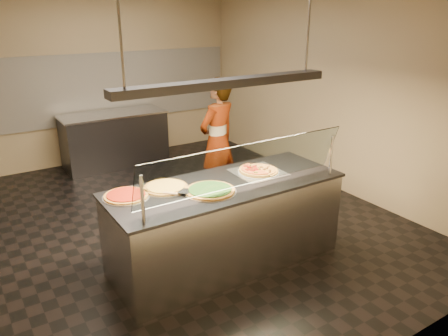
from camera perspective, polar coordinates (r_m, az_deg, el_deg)
ground at (r=5.83m, az=-5.39°, el=-6.72°), size 5.00×6.00×0.02m
wall_back at (r=8.09m, az=-15.84°, el=11.48°), size 5.00×0.02×3.00m
wall_front at (r=3.06m, az=20.63°, el=-2.56°), size 5.00×0.02×3.00m
wall_right at (r=6.81m, az=13.57°, el=10.17°), size 0.02×6.00×3.00m
tile_band at (r=8.09m, az=-15.64°, el=10.06°), size 4.90×0.02×1.20m
serving_counter at (r=4.67m, az=0.27°, el=-7.28°), size 2.47×0.94×0.93m
sneeze_guard at (r=4.10m, az=2.89°, el=0.32°), size 2.23×0.18×0.54m
perforated_tray at (r=4.78m, az=4.48°, el=-0.49°), size 0.52×0.52×0.01m
half_pizza_pepperoni at (r=4.71m, az=3.49°, el=-0.41°), size 0.22×0.43×0.05m
half_pizza_sausage at (r=4.83m, az=5.46°, el=-0.04°), size 0.22×0.43×0.04m
pizza_spinach at (r=4.26m, az=-1.84°, el=-2.92°), size 0.52×0.52×0.03m
pizza_cheese at (r=4.38m, az=-7.66°, el=-2.46°), size 0.46×0.46×0.03m
pizza_tomato at (r=4.25m, az=-12.68°, el=-3.51°), size 0.45×0.45×0.03m
pizza_spatula at (r=4.21m, az=-6.25°, el=-3.13°), size 0.28×0.17×0.02m
prep_table at (r=7.87m, az=-14.07°, el=3.69°), size 1.77×0.74×0.93m
worker at (r=6.07m, az=-0.84°, el=3.56°), size 0.74×0.60×1.77m
heat_lamp_housing at (r=4.19m, az=0.30°, el=11.03°), size 2.30×0.18×0.08m
lamp_rod_left at (r=3.70m, az=-13.48°, el=17.78°), size 0.02×0.02×1.01m
lamp_rod_right at (r=4.76m, az=11.03°, el=18.36°), size 0.02×0.02×1.01m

